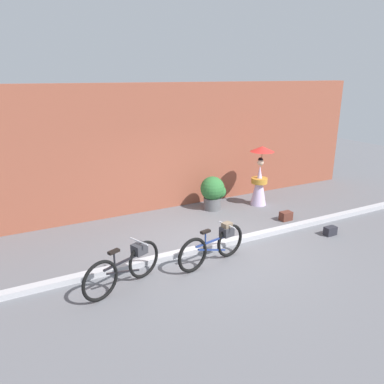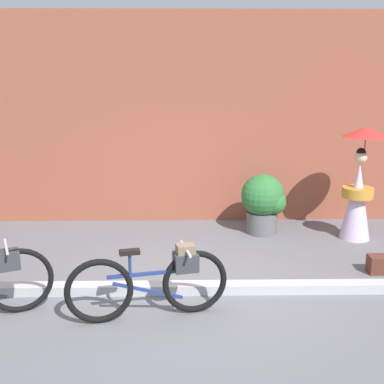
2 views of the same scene
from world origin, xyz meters
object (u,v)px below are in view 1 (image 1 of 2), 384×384
potted_plant_by_door (213,192)px  backpack_on_pavement (330,231)px  bicycle_far_side (125,266)px  bicycle_near_officer (215,244)px  backpack_spare (286,216)px  person_with_parasol (260,177)px

potted_plant_by_door → backpack_on_pavement: (1.65, -2.97, -0.43)m
bicycle_far_side → backpack_on_pavement: bicycle_far_side is taller
bicycle_near_officer → bicycle_far_side: (-1.95, -0.04, -0.00)m
backpack_spare → bicycle_far_side: bearing=-166.4°
potted_plant_by_door → backpack_on_pavement: size_ratio=3.27×
bicycle_far_side → backpack_spare: size_ratio=5.15×
bicycle_far_side → person_with_parasol: size_ratio=0.93×
bicycle_near_officer → backpack_spare: size_ratio=5.44×
person_with_parasol → bicycle_far_side: bearing=-152.8°
potted_plant_by_door → backpack_spare: bearing=-51.8°
bicycle_near_officer → bicycle_far_side: size_ratio=1.05×
potted_plant_by_door → backpack_spare: 2.19m
bicycle_near_officer → backpack_spare: (2.98, 1.15, -0.30)m
person_with_parasol → potted_plant_by_door: person_with_parasol is taller
bicycle_near_officer → backpack_spare: 3.21m
bicycle_near_officer → person_with_parasol: 4.05m
bicycle_near_officer → backpack_spare: bearing=21.1°
bicycle_near_officer → bicycle_far_side: 1.95m
person_with_parasol → backpack_spare: bearing=-95.2°
backpack_on_pavement → potted_plant_by_door: bearing=119.1°
bicycle_far_side → backpack_on_pavement: bearing=-0.9°
bicycle_near_officer → potted_plant_by_door: 3.29m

